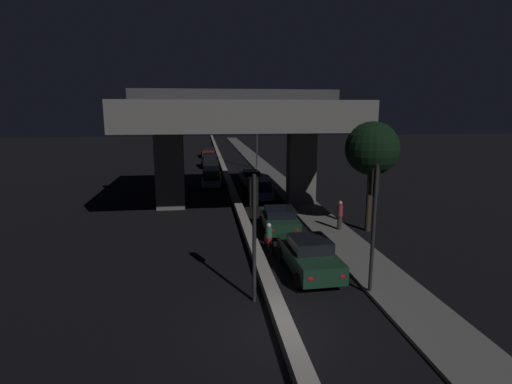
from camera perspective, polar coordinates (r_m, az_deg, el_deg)
ground_plane at (r=13.51m, az=4.05°, el=-19.33°), size 200.00×200.00×0.00m
median_divider at (r=46.89m, az=-4.58°, el=3.28°), size 0.56×126.00×0.40m
sidewalk_right at (r=40.60m, az=2.85°, el=1.82°), size 2.35×126.00×0.14m
elevated_overpass at (r=28.72m, az=-2.82°, el=10.37°), size 14.86×13.86×8.40m
traffic_light_left_of_median at (r=14.25m, az=-0.31°, el=-3.40°), size 0.30×0.49×4.76m
traffic_light_right_of_median at (r=15.40m, az=16.44°, el=-2.08°), size 0.30×0.49×5.02m
street_lamp at (r=48.07m, az=-0.17°, el=9.08°), size 1.93×0.32×8.28m
car_dark_green_lead at (r=17.60m, az=7.56°, el=-8.91°), size 2.09×4.65×1.60m
car_dark_green_second at (r=23.03m, az=3.36°, el=-3.93°), size 2.17×4.04×1.49m
car_dark_blue_third at (r=31.59m, az=0.49°, el=0.48°), size 2.18×4.46×1.62m
car_silver_fourth at (r=37.20m, az=-0.81°, el=2.05°), size 1.88×4.15×1.49m
car_silver_lead_oncoming at (r=37.15m, az=-6.35°, el=2.16°), size 2.03×4.70×1.70m
car_black_second_oncoming at (r=49.84m, az=-6.66°, el=4.53°), size 2.10×4.29×1.71m
car_dark_red_third_oncoming at (r=61.19m, az=-6.88°, el=5.74°), size 2.12×4.57×1.56m
motorcycle_red_filtering_near at (r=20.19m, az=1.85°, el=-6.69°), size 0.34×1.80×1.42m
pedestrian_on_sidewalk at (r=23.60m, az=11.89°, el=-3.24°), size 0.31×0.31×1.70m
roadside_tree_kerbside_near at (r=23.53m, az=16.24°, el=5.91°), size 3.03×3.03×6.35m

